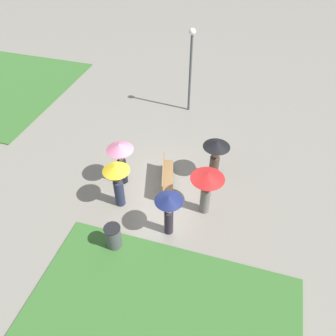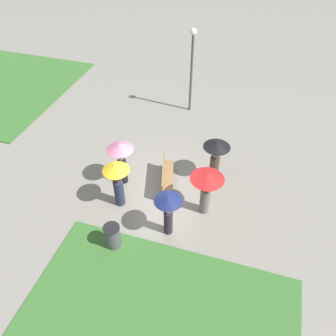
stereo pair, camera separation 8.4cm
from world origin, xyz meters
TOP-DOWN VIEW (x-y plane):
  - ground_plane at (0.00, 0.00)m, footprint 90.00×90.00m
  - park_bench at (0.44, -0.07)m, footprint 2.01×0.94m
  - lamp_post at (6.06, 0.41)m, footprint 0.32×0.32m
  - trash_bin at (-2.81, 0.74)m, footprint 0.55×0.55m
  - crowd_person_yellow at (-1.00, 1.29)m, footprint 0.96×0.96m
  - crowd_person_red at (-0.43, -1.81)m, footprint 1.19×1.19m
  - crowd_person_black at (1.49, -1.77)m, footprint 1.05×1.05m
  - crowd_person_pink at (0.12, 1.62)m, footprint 1.03×1.03m
  - crowd_person_navy at (-1.73, -0.83)m, footprint 0.93×0.93m

SIDE VIEW (x-z plane):
  - ground_plane at x=0.00m, z-range 0.00..0.00m
  - park_bench at x=0.44m, z-range 0.03..0.93m
  - trash_bin at x=-2.81m, z-range 0.00..0.96m
  - crowd_person_black at x=1.49m, z-range 0.35..2.13m
  - crowd_person_navy at x=-1.73m, z-range 0.37..2.18m
  - crowd_person_yellow at x=-1.00m, z-range 0.33..2.27m
  - crowd_person_red at x=-0.43m, z-range 0.46..2.37m
  - crowd_person_pink at x=0.12m, z-range 0.45..2.38m
  - lamp_post at x=6.06m, z-range 0.61..4.79m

